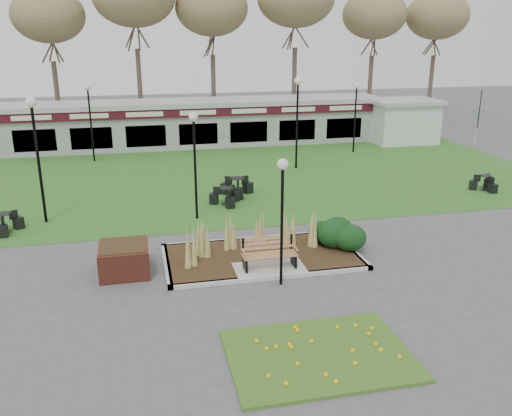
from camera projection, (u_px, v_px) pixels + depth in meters
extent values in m
plane|color=#515154|center=(271.00, 273.00, 16.78)|extent=(100.00, 100.00, 0.00)
cube|color=#316820|center=(214.00, 176.00, 27.90)|extent=(34.00, 16.00, 0.02)
cube|color=#38601B|center=(319.00, 355.00, 12.51)|extent=(4.20, 3.00, 0.08)
cube|color=#302413|center=(262.00, 256.00, 17.88)|extent=(6.22, 3.22, 0.12)
cube|color=#B7B7B2|center=(274.00, 277.00, 16.38)|extent=(6.40, 0.18, 0.12)
cube|color=#B7B7B2|center=(252.00, 239.00, 19.37)|extent=(6.40, 0.18, 0.12)
cube|color=#B7B7B2|center=(167.00, 265.00, 17.23)|extent=(0.18, 3.40, 0.12)
cube|color=#B7B7B2|center=(350.00, 249.00, 18.52)|extent=(0.18, 3.40, 0.12)
cube|color=#B7B7B2|center=(269.00, 269.00, 16.90)|extent=(2.20, 1.20, 0.13)
cone|color=tan|center=(202.00, 239.00, 17.65)|extent=(0.36, 0.36, 1.15)
cone|color=tan|center=(230.00, 232.00, 18.23)|extent=(0.36, 0.36, 1.15)
cone|color=tan|center=(261.00, 228.00, 18.64)|extent=(0.36, 0.36, 1.15)
cone|color=tan|center=(288.00, 228.00, 18.65)|extent=(0.36, 0.36, 1.15)
cone|color=tan|center=(313.00, 230.00, 18.44)|extent=(0.36, 0.36, 1.15)
cone|color=tan|center=(190.00, 249.00, 16.81)|extent=(0.36, 0.36, 1.15)
ellipsoid|color=black|center=(335.00, 233.00, 18.43)|extent=(1.21, 1.10, 0.99)
ellipsoid|color=black|center=(350.00, 238.00, 18.16)|extent=(1.10, 1.00, 0.90)
ellipsoid|color=black|center=(338.00, 229.00, 18.98)|extent=(1.06, 0.96, 0.86)
ellipsoid|color=black|center=(321.00, 232.00, 18.87)|extent=(0.92, 0.84, 0.76)
cube|color=#AD824E|center=(270.00, 255.00, 16.75)|extent=(1.70, 0.57, 0.04)
cube|color=#AD824E|center=(267.00, 243.00, 16.95)|extent=(1.70, 0.13, 0.44)
cube|color=black|center=(245.00, 264.00, 16.65)|extent=(0.06, 0.55, 0.42)
cube|color=black|center=(294.00, 259.00, 16.98)|extent=(0.06, 0.55, 0.42)
cube|color=black|center=(243.00, 246.00, 16.78)|extent=(0.06, 0.06, 0.50)
cube|color=black|center=(291.00, 242.00, 17.11)|extent=(0.06, 0.06, 0.50)
cube|color=#AD824E|center=(244.00, 252.00, 16.50)|extent=(0.05, 0.50, 0.04)
cube|color=#AD824E|center=(295.00, 247.00, 16.84)|extent=(0.05, 0.50, 0.04)
cube|color=brown|center=(124.00, 260.00, 16.66)|extent=(1.50, 1.50, 0.90)
cube|color=#302413|center=(123.00, 246.00, 16.51)|extent=(1.40, 1.40, 0.06)
cube|color=gray|center=(196.00, 125.00, 34.90)|extent=(24.00, 3.00, 2.60)
cube|color=#430E19|center=(198.00, 112.00, 33.14)|extent=(24.00, 0.18, 0.55)
cube|color=silver|center=(195.00, 103.00, 34.45)|extent=(24.60, 3.40, 0.30)
cube|color=silver|center=(198.00, 113.00, 33.04)|extent=(22.00, 0.02, 0.28)
cube|color=black|center=(198.00, 134.00, 33.65)|extent=(22.00, 0.10, 1.30)
cube|color=silver|center=(402.00, 123.00, 35.84)|extent=(4.00, 3.00, 2.60)
cube|color=silver|center=(404.00, 101.00, 35.40)|extent=(4.40, 3.40, 0.25)
cylinder|color=#47382B|center=(61.00, 95.00, 40.05)|extent=(0.36, 0.36, 5.17)
ellipsoid|color=brown|center=(52.00, 11.00, 38.22)|extent=(5.24, 5.24, 3.93)
cylinder|color=#47382B|center=(144.00, 93.00, 41.29)|extent=(0.36, 0.36, 5.17)
ellipsoid|color=brown|center=(139.00, 12.00, 39.46)|extent=(5.24, 5.24, 3.93)
cylinder|color=#47382B|center=(221.00, 91.00, 42.53)|extent=(0.36, 0.36, 5.17)
ellipsoid|color=brown|center=(220.00, 12.00, 40.71)|extent=(5.24, 5.24, 3.93)
cylinder|color=#47382B|center=(295.00, 89.00, 43.77)|extent=(0.36, 0.36, 5.17)
ellipsoid|color=brown|center=(296.00, 13.00, 41.95)|extent=(5.24, 5.24, 3.93)
cylinder|color=#47382B|center=(364.00, 87.00, 45.02)|extent=(0.36, 0.36, 5.17)
ellipsoid|color=brown|center=(368.00, 13.00, 43.19)|extent=(5.24, 5.24, 3.93)
cylinder|color=#47382B|center=(429.00, 86.00, 46.26)|extent=(0.36, 0.36, 5.17)
ellipsoid|color=brown|center=(437.00, 14.00, 44.43)|extent=(5.24, 5.24, 3.93)
cylinder|color=black|center=(282.00, 229.00, 15.51)|extent=(0.09, 0.09, 3.52)
sphere|color=white|center=(283.00, 164.00, 14.91)|extent=(0.32, 0.32, 0.32)
cylinder|color=black|center=(195.00, 171.00, 21.00)|extent=(0.10, 0.10, 3.90)
sphere|color=white|center=(193.00, 117.00, 20.34)|extent=(0.35, 0.35, 0.35)
cylinder|color=black|center=(39.00, 167.00, 20.51)|extent=(0.11, 0.11, 4.48)
sphere|color=white|center=(31.00, 102.00, 19.75)|extent=(0.40, 0.40, 0.40)
cylinder|color=black|center=(355.00, 121.00, 32.64)|extent=(0.10, 0.10, 3.86)
sphere|color=white|center=(357.00, 86.00, 31.98)|extent=(0.35, 0.35, 0.35)
cylinder|color=black|center=(297.00, 127.00, 28.73)|extent=(0.11, 0.11, 4.48)
sphere|color=white|center=(298.00, 81.00, 27.97)|extent=(0.40, 0.40, 0.40)
cylinder|color=black|center=(91.00, 126.00, 30.35)|extent=(0.10, 0.10, 4.01)
sphere|color=white|center=(87.00, 87.00, 29.67)|extent=(0.36, 0.36, 0.36)
cylinder|color=black|center=(5.00, 232.00, 20.15)|extent=(0.42, 0.42, 0.03)
cylinder|color=black|center=(4.00, 223.00, 20.04)|extent=(0.05, 0.05, 0.69)
cylinder|color=black|center=(3.00, 214.00, 19.93)|extent=(0.58, 0.58, 0.02)
cube|color=black|center=(19.00, 223.00, 20.45)|extent=(0.46, 0.46, 0.44)
cube|color=black|center=(3.00, 231.00, 19.60)|extent=(0.36, 0.36, 0.44)
cylinder|color=black|center=(237.00, 195.00, 24.61)|extent=(0.48, 0.48, 0.03)
cylinder|color=black|center=(237.00, 187.00, 24.49)|extent=(0.05, 0.05, 0.78)
cylinder|color=black|center=(237.00, 178.00, 24.36)|extent=(0.65, 0.65, 0.03)
cube|color=black|center=(248.00, 188.00, 24.88)|extent=(0.49, 0.49, 0.50)
cube|color=black|center=(225.00, 188.00, 24.75)|extent=(0.51, 0.51, 0.50)
cube|color=black|center=(239.00, 194.00, 23.98)|extent=(0.40, 0.40, 0.50)
cylinder|color=black|center=(226.00, 204.00, 23.33)|extent=(0.44, 0.44, 0.03)
cylinder|color=black|center=(226.00, 196.00, 23.22)|extent=(0.05, 0.05, 0.72)
cylinder|color=black|center=(226.00, 188.00, 23.10)|extent=(0.60, 0.60, 0.02)
cube|color=black|center=(235.00, 196.00, 23.66)|extent=(0.47, 0.47, 0.46)
cube|color=black|center=(214.00, 199.00, 23.35)|extent=(0.44, 0.44, 0.46)
cube|color=black|center=(230.00, 203.00, 22.78)|extent=(0.38, 0.38, 0.46)
cylinder|color=black|center=(484.00, 190.00, 25.41)|extent=(0.41, 0.41, 0.03)
cylinder|color=black|center=(485.00, 183.00, 25.30)|extent=(0.05, 0.05, 0.67)
cylinder|color=black|center=(486.00, 176.00, 25.19)|extent=(0.56, 0.56, 0.02)
cube|color=black|center=(488.00, 183.00, 25.72)|extent=(0.45, 0.45, 0.43)
cube|color=black|center=(473.00, 185.00, 25.42)|extent=(0.41, 0.41, 0.43)
cube|color=black|center=(493.00, 188.00, 24.89)|extent=(0.36, 0.36, 0.43)
cylinder|color=black|center=(476.00, 139.00, 31.72)|extent=(0.06, 0.06, 2.20)
imported|color=#336AB3|center=(477.00, 127.00, 31.51)|extent=(2.29, 2.33, 2.05)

